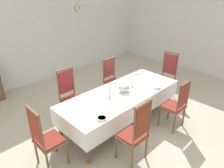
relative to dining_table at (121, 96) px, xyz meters
The scene contains 20 objects.
ground 0.70m from the dining_table, 90.00° to the right, with size 8.20×7.02×0.04m, color #BEB19B.
back_wall 3.58m from the dining_table, 90.00° to the left, with size 8.20×0.08×3.60m, color silver.
right_wall 4.30m from the dining_table, ahead, with size 0.08×7.02×3.60m, color silver.
dining_table is the anchor object (origin of this frame).
tablecloth 0.02m from the dining_table, 90.00° to the left, with size 2.76×1.07×0.38m.
chair_south_a 1.15m from the dining_table, 125.57° to the right, with size 0.44×0.42×1.21m.
chair_north_a 1.15m from the dining_table, 125.64° to the left, with size 0.44×0.42×1.17m.
chair_south_b 1.14m from the dining_table, 54.77° to the right, with size 0.44×0.42×1.10m.
chair_north_b 1.14m from the dining_table, 54.76° to the left, with size 0.44×0.42×1.09m.
chair_head_west 1.78m from the dining_table, behind, with size 0.42×0.44×1.17m.
chair_head_east 1.78m from the dining_table, ahead, with size 0.42×0.44×1.22m.
soup_tureen 0.19m from the dining_table, ahead, with size 0.26×0.26×0.21m.
candlestick_west 0.41m from the dining_table, behind, with size 0.07×0.07×0.34m.
candlestick_east 0.42m from the dining_table, ahead, with size 0.07×0.07×0.36m.
bowl_near_left 1.03m from the dining_table, 156.07° to the right, with size 0.17×0.17×0.03m.
bowl_near_right 1.11m from the dining_table, 21.44° to the left, with size 0.16×0.16×0.04m.
bowl_far_left 0.81m from the dining_table, 29.07° to the right, with size 0.20×0.20×0.05m.
spoon_primary 1.13m from the dining_table, 159.76° to the right, with size 0.05×0.18×0.01m.
spoon_secondary 1.22m from the dining_table, 20.75° to the left, with size 0.07×0.17×0.01m.
mounted_clock 3.90m from the dining_table, 66.31° to the left, with size 0.28×0.06×0.28m.
Camera 1 is at (-2.86, -2.44, 2.78)m, focal length 33.27 mm.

